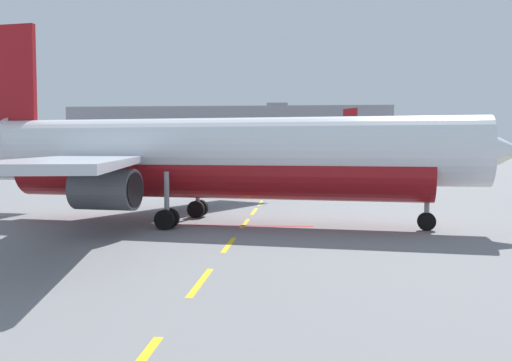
# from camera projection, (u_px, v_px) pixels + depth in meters

# --- Properties ---
(apron_paint_markings) EXTENTS (8.00, 94.67, 0.01)m
(apron_paint_markings) POSITION_uv_depth(u_px,v_px,m) (262.00, 200.00, 46.87)
(apron_paint_markings) COLOR yellow
(apron_paint_markings) RESTS_ON ground
(airliner_foreground) EXTENTS (34.79, 34.28, 12.20)m
(airliner_foreground) POSITION_uv_depth(u_px,v_px,m) (206.00, 157.00, 32.54)
(airliner_foreground) COLOR white
(airliner_foreground) RESTS_ON ground
(airliner_mid_left) EXTENTS (31.42, 33.52, 12.60)m
(airliner_mid_left) POSITION_uv_depth(u_px,v_px,m) (394.00, 149.00, 105.53)
(airliner_mid_left) COLOR silver
(airliner_mid_left) RESTS_ON ground
(terminal_satellite) EXTENTS (88.71, 26.20, 17.06)m
(terminal_satellite) POSITION_uv_depth(u_px,v_px,m) (232.00, 136.00, 161.91)
(terminal_satellite) COLOR gray
(terminal_satellite) RESTS_ON ground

